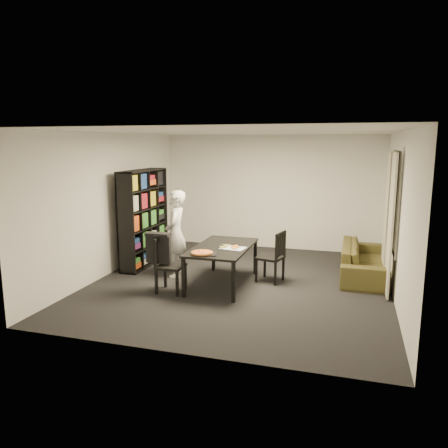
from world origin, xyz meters
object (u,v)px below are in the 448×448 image
(bookshelf, at_px, (144,218))
(baking_tray, at_px, (205,253))
(dining_table, at_px, (222,250))
(chair_right, at_px, (275,253))
(pepperoni_pizza, at_px, (202,253))
(sofa, at_px, (364,260))
(chair_left, at_px, (166,261))
(person, at_px, (176,234))

(bookshelf, height_order, baking_tray, bookshelf)
(dining_table, xyz_separation_m, baking_tray, (-0.13, -0.56, 0.07))
(chair_right, distance_m, pepperoni_pizza, 1.43)
(pepperoni_pizza, relative_size, sofa, 0.17)
(chair_left, height_order, person, person)
(chair_left, relative_size, sofa, 0.45)
(pepperoni_pizza, bearing_deg, baking_tray, 57.23)
(bookshelf, bearing_deg, person, -30.69)
(chair_left, bearing_deg, sofa, -60.25)
(person, bearing_deg, sofa, 93.33)
(chair_left, distance_m, chair_right, 1.91)
(chair_right, bearing_deg, pepperoni_pizza, -31.27)
(bookshelf, height_order, sofa, bookshelf)
(dining_table, distance_m, baking_tray, 0.58)
(sofa, bearing_deg, person, 106.27)
(chair_left, distance_m, baking_tray, 0.68)
(person, bearing_deg, baking_tray, 32.51)
(dining_table, bearing_deg, person, 164.59)
(chair_right, bearing_deg, chair_left, -45.32)
(chair_right, relative_size, baking_tray, 2.26)
(bookshelf, xyz_separation_m, chair_left, (1.08, -1.39, -0.43))
(chair_left, bearing_deg, person, 11.15)
(dining_table, distance_m, person, 1.02)
(chair_left, bearing_deg, chair_right, -58.79)
(bookshelf, xyz_separation_m, baking_tray, (1.74, -1.36, -0.26))
(sofa, bearing_deg, bookshelf, 95.80)
(chair_left, height_order, chair_right, chair_left)
(person, bearing_deg, chair_right, 81.68)
(chair_right, height_order, pepperoni_pizza, chair_right)
(dining_table, relative_size, baking_tray, 4.08)
(bookshelf, relative_size, chair_right, 2.10)
(pepperoni_pizza, height_order, sofa, pepperoni_pizza)
(person, bearing_deg, dining_table, 61.65)
(pepperoni_pizza, bearing_deg, sofa, 36.23)
(baking_tray, distance_m, pepperoni_pizza, 0.05)
(chair_right, distance_m, baking_tray, 1.38)
(bookshelf, bearing_deg, pepperoni_pizza, -39.28)
(pepperoni_pizza, xyz_separation_m, sofa, (2.50, 1.83, -0.41))
(person, xyz_separation_m, pepperoni_pizza, (0.81, -0.87, -0.08))
(dining_table, bearing_deg, chair_left, -143.37)
(baking_tray, distance_m, sofa, 3.08)
(bookshelf, relative_size, dining_table, 1.17)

